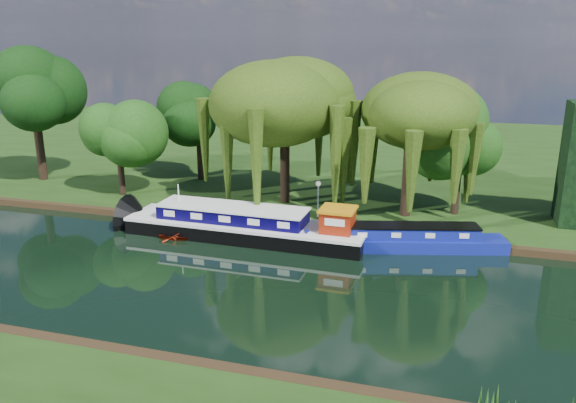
% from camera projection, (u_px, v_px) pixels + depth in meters
% --- Properties ---
extents(ground, '(120.00, 120.00, 0.00)m').
position_uv_depth(ground, '(262.00, 284.00, 29.27)').
color(ground, black).
extents(far_bank, '(120.00, 52.00, 0.45)m').
position_uv_depth(far_bank, '(363.00, 154.00, 60.50)').
color(far_bank, '#1A320D').
rests_on(far_bank, ground).
extents(dutch_barge, '(15.67, 3.88, 3.29)m').
position_uv_depth(dutch_barge, '(247.00, 226.00, 35.79)').
color(dutch_barge, black).
rests_on(dutch_barge, ground).
extents(narrowboat, '(11.51, 4.69, 1.66)m').
position_uv_depth(narrowboat, '(410.00, 240.00, 33.94)').
color(narrowboat, navy).
rests_on(narrowboat, ground).
extents(red_dinghy, '(3.11, 2.45, 0.58)m').
position_uv_depth(red_dinghy, '(182.00, 238.00, 35.94)').
color(red_dinghy, maroon).
rests_on(red_dinghy, ground).
extents(willow_left, '(8.43, 8.43, 10.10)m').
position_uv_depth(willow_left, '(285.00, 104.00, 40.15)').
color(willow_left, black).
rests_on(willow_left, far_bank).
extents(willow_right, '(7.23, 7.23, 8.81)m').
position_uv_depth(willow_right, '(411.00, 123.00, 37.28)').
color(willow_right, black).
rests_on(willow_right, far_bank).
extents(tree_far_left, '(4.39, 4.39, 7.07)m').
position_uv_depth(tree_far_left, '(118.00, 133.00, 42.82)').
color(tree_far_left, black).
rests_on(tree_far_left, far_bank).
extents(tree_far_back, '(6.01, 6.01, 10.10)m').
position_uv_depth(tree_far_back, '(34.00, 97.00, 46.87)').
color(tree_far_back, black).
rests_on(tree_far_back, far_bank).
extents(tree_far_mid, '(4.65, 4.65, 7.61)m').
position_uv_depth(tree_far_mid, '(198.00, 119.00, 47.44)').
color(tree_far_mid, black).
rests_on(tree_far_mid, far_bank).
extents(tree_far_right, '(4.61, 4.61, 7.55)m').
position_uv_depth(tree_far_right, '(461.00, 140.00, 37.95)').
color(tree_far_right, black).
rests_on(tree_far_right, far_bank).
extents(lamppost, '(0.36, 0.36, 2.56)m').
position_uv_depth(lamppost, '(318.00, 189.00, 38.11)').
color(lamppost, silver).
rests_on(lamppost, far_bank).
extents(mooring_posts, '(19.16, 0.16, 1.00)m').
position_uv_depth(mooring_posts, '(296.00, 218.00, 36.86)').
color(mooring_posts, silver).
rests_on(mooring_posts, far_bank).
extents(reeds_near, '(33.70, 1.50, 1.10)m').
position_uv_depth(reeds_near, '(374.00, 379.00, 20.30)').
color(reeds_near, '#204412').
rests_on(reeds_near, ground).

